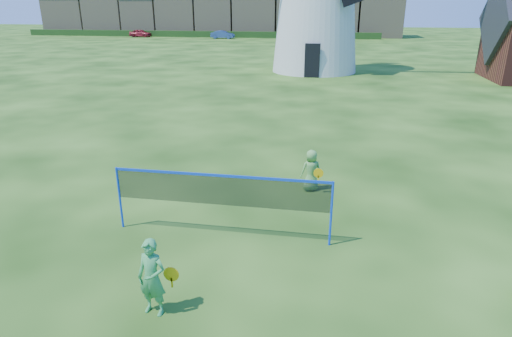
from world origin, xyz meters
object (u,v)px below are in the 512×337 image
Objects in this scene: badminton_net at (221,191)px; car_right at (223,35)px; player_boy at (311,170)px; car_left at (141,33)px; player_girl at (152,278)px.

badminton_net reaches higher than car_right.
car_left is (-32.50, 61.30, 0.03)m from player_boy.
player_boy is (2.38, 5.97, -0.11)m from player_girl.
player_girl reaches higher than player_boy.
player_girl is at bearing -153.38° from car_left.
badminton_net is 71.30m from car_left.
car_right is (-15.88, 63.31, -0.51)m from badminton_net.
car_right is at bearing 112.38° from player_girl.
player_boy is at bearing 77.51° from player_girl.
player_girl is (-0.49, -2.88, -0.42)m from badminton_net.
badminton_net is 4.13× the size of player_boy.
player_boy is (1.89, 3.09, -0.53)m from badminton_net.
car_right is (-15.39, 66.19, -0.09)m from player_girl.
car_left reaches higher than car_right.
player_boy is 62.79m from car_right.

